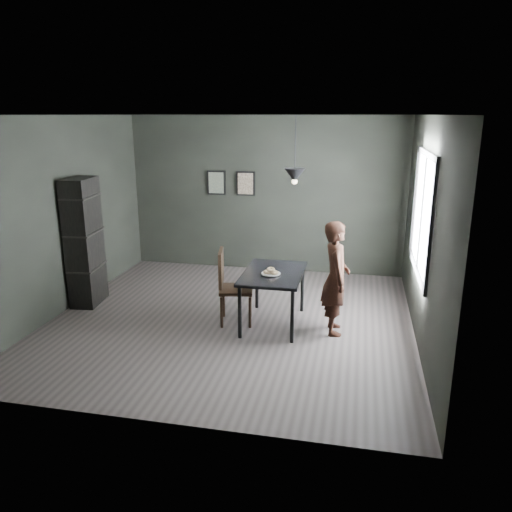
% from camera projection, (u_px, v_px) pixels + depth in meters
% --- Properties ---
extents(ground, '(5.00, 5.00, 0.00)m').
position_uv_depth(ground, '(231.00, 320.00, 7.06)').
color(ground, '#36302E').
rests_on(ground, ground).
extents(back_wall, '(5.00, 0.10, 2.80)m').
position_uv_depth(back_wall, '(265.00, 195.00, 9.03)').
color(back_wall, black).
rests_on(back_wall, ground).
extents(ceiling, '(5.00, 5.00, 0.02)m').
position_uv_depth(ceiling, '(228.00, 115.00, 6.30)').
color(ceiling, silver).
rests_on(ceiling, ground).
extents(window_assembly, '(0.04, 1.96, 1.56)m').
position_uv_depth(window_assembly, '(422.00, 213.00, 6.32)').
color(window_assembly, white).
rests_on(window_assembly, ground).
extents(cafe_table, '(0.80, 1.20, 0.75)m').
position_uv_depth(cafe_table, '(273.00, 278.00, 6.76)').
color(cafe_table, black).
rests_on(cafe_table, ground).
extents(white_plate, '(0.23, 0.23, 0.01)m').
position_uv_depth(white_plate, '(271.00, 274.00, 6.64)').
color(white_plate, white).
rests_on(white_plate, cafe_table).
extents(donut_pile, '(0.21, 0.14, 0.09)m').
position_uv_depth(donut_pile, '(271.00, 271.00, 6.63)').
color(donut_pile, '#FBE7C3').
rests_on(donut_pile, white_plate).
extents(woman, '(0.45, 0.60, 1.51)m').
position_uv_depth(woman, '(336.00, 278.00, 6.49)').
color(woman, black).
rests_on(woman, ground).
extents(wood_chair, '(0.53, 0.53, 1.04)m').
position_uv_depth(wood_chair, '(229.00, 282.00, 6.84)').
color(wood_chair, black).
rests_on(wood_chair, ground).
extents(shelf_unit, '(0.43, 0.68, 1.92)m').
position_uv_depth(shelf_unit, '(84.00, 242.00, 7.47)').
color(shelf_unit, black).
rests_on(shelf_unit, ground).
extents(pendant_lamp, '(0.28, 0.28, 0.86)m').
position_uv_depth(pendant_lamp, '(295.00, 175.00, 6.43)').
color(pendant_lamp, black).
rests_on(pendant_lamp, ground).
extents(framed_print_left, '(0.34, 0.04, 0.44)m').
position_uv_depth(framed_print_left, '(216.00, 183.00, 9.13)').
color(framed_print_left, black).
rests_on(framed_print_left, ground).
extents(framed_print_right, '(0.34, 0.04, 0.44)m').
position_uv_depth(framed_print_right, '(246.00, 184.00, 9.02)').
color(framed_print_right, black).
rests_on(framed_print_right, ground).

